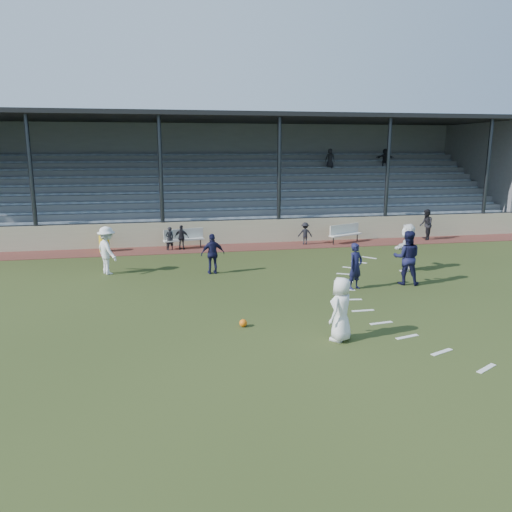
{
  "coord_description": "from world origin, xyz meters",
  "views": [
    {
      "loc": [
        -3.15,
        -13.64,
        4.88
      ],
      "look_at": [
        0.0,
        2.5,
        1.3
      ],
      "focal_mm": 35.0,
      "sensor_mm": 36.0,
      "label": 1
    }
  ],
  "objects": [
    {
      "name": "ground",
      "position": [
        0.0,
        0.0,
        0.0
      ],
      "size": [
        90.0,
        90.0,
        0.0
      ],
      "primitive_type": "plane",
      "color": "#2B3716",
      "rests_on": "ground"
    },
    {
      "name": "official",
      "position": [
        10.89,
        10.61,
        0.84
      ],
      "size": [
        0.84,
        0.95,
        1.64
      ],
      "primitive_type": "imported",
      "rotation": [
        0.0,
        0.0,
        4.4
      ],
      "color": "black",
      "rests_on": "cinder_track"
    },
    {
      "name": "trash_bin",
      "position": [
        -5.79,
        10.68,
        0.41
      ],
      "size": [
        0.48,
        0.48,
        0.77
      ],
      "primitive_type": "cylinder",
      "color": "gold",
      "rests_on": "cinder_track"
    },
    {
      "name": "player_white_lead",
      "position": [
        1.32,
        -2.11,
        0.84
      ],
      "size": [
        0.96,
        0.95,
        1.68
      ],
      "primitive_type": "imported",
      "rotation": [
        0.0,
        0.0,
        3.9
      ],
      "color": "white",
      "rests_on": "ground"
    },
    {
      "name": "retaining_wall",
      "position": [
        0.0,
        11.55,
        0.6
      ],
      "size": [
        34.0,
        0.18,
        1.2
      ],
      "primitive_type": "cube",
      "color": "#B3AC8A",
      "rests_on": "ground"
    },
    {
      "name": "bench_left",
      "position": [
        -2.01,
        10.79,
        0.58
      ],
      "size": [
        2.04,
        0.9,
        0.95
      ],
      "rotation": [
        0.0,
        0.0,
        0.23
      ],
      "color": "beige",
      "rests_on": "cinder_track"
    },
    {
      "name": "player_white_back",
      "position": [
        6.61,
        4.5,
        0.96
      ],
      "size": [
        1.64,
        1.68,
        1.92
      ],
      "primitive_type": "imported",
      "rotation": [
        0.0,
        0.0,
        3.95
      ],
      "color": "white",
      "rests_on": "ground"
    },
    {
      "name": "sub_left_far",
      "position": [
        -2.13,
        10.45,
        0.61
      ],
      "size": [
        0.75,
        0.49,
        1.19
      ],
      "primitive_type": "imported",
      "rotation": [
        0.0,
        0.0,
        2.83
      ],
      "color": "black",
      "rests_on": "cinder_track"
    },
    {
      "name": "cinder_track",
      "position": [
        0.0,
        10.5,
        0.01
      ],
      "size": [
        34.0,
        2.0,
        0.02
      ],
      "primitive_type": "cube",
      "color": "#552722",
      "rests_on": "ground"
    },
    {
      "name": "player_navy_lead",
      "position": [
        3.52,
        2.34,
        0.82
      ],
      "size": [
        0.71,
        0.63,
        1.64
      ],
      "primitive_type": "imported",
      "rotation": [
        0.0,
        0.0,
        0.48
      ],
      "color": "#131436",
      "rests_on": "ground"
    },
    {
      "name": "sub_left_near",
      "position": [
        -2.71,
        10.43,
        0.59
      ],
      "size": [
        0.49,
        0.41,
        1.13
      ],
      "primitive_type": "imported",
      "rotation": [
        0.0,
        0.0,
        3.53
      ],
      "color": "black",
      "rests_on": "cinder_track"
    },
    {
      "name": "sub_right",
      "position": [
        4.14,
        10.59,
        0.59
      ],
      "size": [
        0.79,
        0.53,
        1.13
      ],
      "primitive_type": "imported",
      "rotation": [
        0.0,
        0.0,
        2.98
      ],
      "color": "black",
      "rests_on": "cinder_track"
    },
    {
      "name": "penalty_arc",
      "position": [
        4.12,
        0.0,
        0.01
      ],
      "size": [
        3.89,
        14.63,
        0.01
      ],
      "color": "silver",
      "rests_on": "ground"
    },
    {
      "name": "player_white_wing",
      "position": [
        -5.21,
        6.23,
        0.94
      ],
      "size": [
        1.22,
        1.41,
        1.89
      ],
      "primitive_type": "imported",
      "rotation": [
        0.0,
        0.0,
        2.1
      ],
      "color": "white",
      "rests_on": "ground"
    },
    {
      "name": "player_navy_wing",
      "position": [
        -1.15,
        5.49,
        0.8
      ],
      "size": [
        0.96,
        0.47,
        1.59
      ],
      "primitive_type": "imported",
      "rotation": [
        0.0,
        0.0,
        3.23
      ],
      "color": "#131436",
      "rests_on": "ground"
    },
    {
      "name": "bench_right",
      "position": [
        6.33,
        10.68,
        0.58
      ],
      "size": [
        2.0,
        1.21,
        0.95
      ],
      "rotation": [
        0.0,
        0.0,
        0.4
      ],
      "color": "beige",
      "rests_on": "cinder_track"
    },
    {
      "name": "football",
      "position": [
        -0.98,
        -0.67,
        0.11
      ],
      "size": [
        0.22,
        0.22,
        0.22
      ],
      "primitive_type": "sphere",
      "color": "orange",
      "rests_on": "ground"
    },
    {
      "name": "grandstand",
      "position": [
        0.01,
        16.26,
        2.2
      ],
      "size": [
        34.6,
        9.0,
        6.61
      ],
      "color": "slate",
      "rests_on": "ground"
    },
    {
      "name": "player_navy_mid",
      "position": [
        5.58,
        2.59,
        0.99
      ],
      "size": [
        1.17,
        1.05,
        1.98
      ],
      "primitive_type": "imported",
      "rotation": [
        0.0,
        0.0,
        2.76
      ],
      "color": "#131436",
      "rests_on": "ground"
    }
  ]
}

